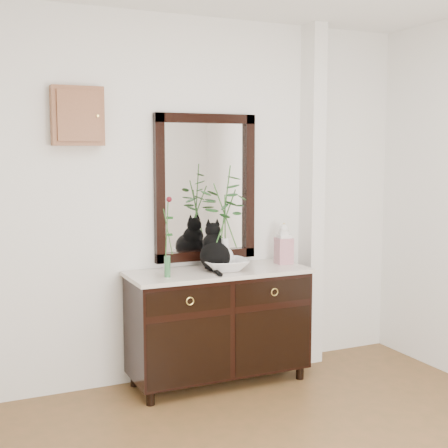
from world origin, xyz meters
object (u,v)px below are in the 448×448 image
cat (215,247)px  lotus_bowl (225,265)px  sideboard (218,320)px  ginger_jar (284,243)px

cat → lotus_bowl: bearing=-11.5°
lotus_bowl → sideboard: bearing=143.9°
cat → ginger_jar: cat is taller
ginger_jar → cat: bearing=-175.9°
lotus_bowl → ginger_jar: 0.55m
cat → ginger_jar: size_ratio=1.11×
cat → ginger_jar: 0.60m
sideboard → ginger_jar: ginger_jar is taller
sideboard → lotus_bowl: 0.42m
sideboard → cat: size_ratio=3.76×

